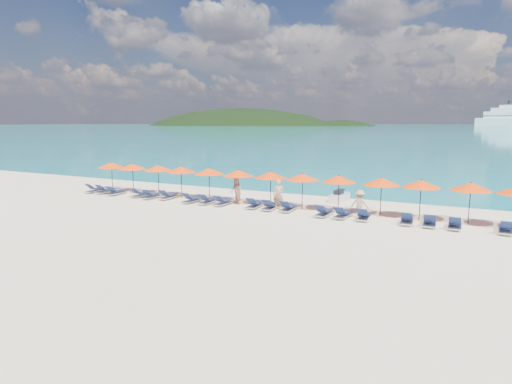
% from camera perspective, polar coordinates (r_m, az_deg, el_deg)
% --- Properties ---
extents(ground, '(1400.00, 1400.00, 0.00)m').
position_cam_1_polar(ground, '(23.23, -3.34, -4.00)').
color(ground, beige).
extents(sea, '(1600.00, 1300.00, 0.01)m').
position_cam_1_polar(sea, '(679.66, 26.05, 7.95)').
color(sea, '#1FA9B2').
rests_on(sea, ground).
extents(headland_main, '(374.00, 242.00, 126.50)m').
position_cam_1_polar(headland_main, '(641.80, -2.36, 5.45)').
color(headland_main, black).
rests_on(headland_main, ground).
extents(headland_small, '(162.00, 126.00, 85.50)m').
position_cam_1_polar(headland_small, '(602.94, 11.21, 5.32)').
color(headland_small, black).
rests_on(headland_small, ground).
extents(jetski, '(0.93, 2.22, 0.78)m').
position_cam_1_polar(jetski, '(29.64, 11.07, -0.61)').
color(jetski, silver).
rests_on(jetski, ground).
extents(beachgoer_a, '(0.73, 0.52, 1.88)m').
position_cam_1_polar(beachgoer_a, '(26.21, 3.02, -0.37)').
color(beachgoer_a, tan).
rests_on(beachgoer_a, ground).
extents(beachgoer_b, '(0.99, 0.93, 1.78)m').
position_cam_1_polar(beachgoer_b, '(27.86, -2.67, 0.12)').
color(beachgoer_b, tan).
rests_on(beachgoer_b, ground).
extents(beachgoer_c, '(1.04, 0.49, 1.60)m').
position_cam_1_polar(beachgoer_c, '(24.66, 13.66, -1.57)').
color(beachgoer_c, tan).
rests_on(beachgoer_c, ground).
extents(umbrella_0, '(2.10, 2.10, 2.28)m').
position_cam_1_polar(umbrella_0, '(35.23, -18.71, 3.41)').
color(umbrella_0, black).
rests_on(umbrella_0, ground).
extents(umbrella_1, '(2.10, 2.10, 2.28)m').
position_cam_1_polar(umbrella_1, '(33.64, -16.15, 3.28)').
color(umbrella_1, black).
rests_on(umbrella_1, ground).
extents(umbrella_2, '(2.10, 2.10, 2.28)m').
position_cam_1_polar(umbrella_2, '(32.14, -12.93, 3.15)').
color(umbrella_2, black).
rests_on(umbrella_2, ground).
extents(umbrella_3, '(2.10, 2.10, 2.28)m').
position_cam_1_polar(umbrella_3, '(30.73, -9.95, 2.97)').
color(umbrella_3, black).
rests_on(umbrella_3, ground).
extents(umbrella_4, '(2.10, 2.10, 2.28)m').
position_cam_1_polar(umbrella_4, '(29.40, -6.27, 2.77)').
color(umbrella_4, black).
rests_on(umbrella_4, ground).
extents(umbrella_5, '(2.10, 2.10, 2.28)m').
position_cam_1_polar(umbrella_5, '(28.17, -2.37, 2.54)').
color(umbrella_5, black).
rests_on(umbrella_5, ground).
extents(umbrella_6, '(2.10, 2.10, 2.28)m').
position_cam_1_polar(umbrella_6, '(27.20, 1.97, 2.29)').
color(umbrella_6, black).
rests_on(umbrella_6, ground).
extents(umbrella_7, '(2.10, 2.10, 2.28)m').
position_cam_1_polar(umbrella_7, '(26.36, 6.23, 2.02)').
color(umbrella_7, black).
rests_on(umbrella_7, ground).
extents(umbrella_8, '(2.10, 2.10, 2.28)m').
position_cam_1_polar(umbrella_8, '(25.75, 11.00, 1.73)').
color(umbrella_8, black).
rests_on(umbrella_8, ground).
extents(umbrella_9, '(2.10, 2.10, 2.28)m').
position_cam_1_polar(umbrella_9, '(25.18, 16.41, 1.35)').
color(umbrella_9, black).
rests_on(umbrella_9, ground).
extents(umbrella_10, '(2.10, 2.10, 2.28)m').
position_cam_1_polar(umbrella_10, '(24.92, 21.16, 1.02)').
color(umbrella_10, black).
rests_on(umbrella_10, ground).
extents(umbrella_11, '(2.10, 2.10, 2.28)m').
position_cam_1_polar(umbrella_11, '(24.87, 26.73, 0.63)').
color(umbrella_11, black).
rests_on(umbrella_11, ground).
extents(lounger_0, '(0.64, 1.71, 0.66)m').
position_cam_1_polar(lounger_0, '(35.03, -20.63, 0.34)').
color(lounger_0, silver).
rests_on(lounger_0, ground).
extents(lounger_1, '(0.66, 1.71, 0.66)m').
position_cam_1_polar(lounger_1, '(34.22, -19.41, 0.21)').
color(lounger_1, silver).
rests_on(lounger_1, ground).
extents(lounger_2, '(0.67, 1.72, 0.66)m').
position_cam_1_polar(lounger_2, '(33.23, -18.18, 0.01)').
color(lounger_2, silver).
rests_on(lounger_2, ground).
extents(lounger_3, '(0.69, 1.72, 0.66)m').
position_cam_1_polar(lounger_3, '(31.82, -15.17, -0.24)').
color(lounger_3, silver).
rests_on(lounger_3, ground).
extents(lounger_4, '(0.68, 1.72, 0.66)m').
position_cam_1_polar(lounger_4, '(30.97, -13.76, -0.44)').
color(lounger_4, silver).
rests_on(lounger_4, ground).
extents(lounger_5, '(0.67, 1.72, 0.66)m').
position_cam_1_polar(lounger_5, '(30.49, -11.63, -0.51)').
color(lounger_5, silver).
rests_on(lounger_5, ground).
extents(lounger_6, '(0.72, 1.73, 0.66)m').
position_cam_1_polar(lounger_6, '(28.88, -8.55, -0.97)').
color(lounger_6, silver).
rests_on(lounger_6, ground).
extents(lounger_7, '(0.70, 1.73, 0.66)m').
position_cam_1_polar(lounger_7, '(28.33, -6.49, -1.12)').
color(lounger_7, silver).
rests_on(lounger_7, ground).
extents(lounger_8, '(0.69, 1.73, 0.66)m').
position_cam_1_polar(lounger_8, '(27.76, -4.41, -1.31)').
color(lounger_8, silver).
rests_on(lounger_8, ground).
extents(lounger_9, '(0.72, 1.73, 0.66)m').
position_cam_1_polar(lounger_9, '(26.80, -0.20, -1.66)').
color(lounger_9, silver).
rests_on(lounger_9, ground).
extents(lounger_10, '(0.74, 1.74, 0.66)m').
position_cam_1_polar(lounger_10, '(26.28, 1.88, -1.89)').
color(lounger_10, silver).
rests_on(lounger_10, ground).
extents(lounger_11, '(0.67, 1.72, 0.66)m').
position_cam_1_polar(lounger_11, '(25.89, 4.30, -2.08)').
color(lounger_11, silver).
rests_on(lounger_11, ground).
extents(lounger_12, '(0.73, 1.74, 0.66)m').
position_cam_1_polar(lounger_12, '(24.80, 9.04, -2.68)').
color(lounger_12, silver).
rests_on(lounger_12, ground).
extents(lounger_13, '(0.76, 1.75, 0.66)m').
position_cam_1_polar(lounger_13, '(24.52, 11.47, -2.89)').
color(lounger_13, silver).
rests_on(lounger_13, ground).
extents(lounger_14, '(0.75, 1.74, 0.66)m').
position_cam_1_polar(lounger_14, '(24.32, 14.12, -3.09)').
color(lounger_14, silver).
rests_on(lounger_14, ground).
extents(lounger_15, '(0.73, 1.74, 0.66)m').
position_cam_1_polar(lounger_15, '(24.04, 19.47, -3.49)').
color(lounger_15, silver).
rests_on(lounger_15, ground).
extents(lounger_16, '(0.70, 1.73, 0.66)m').
position_cam_1_polar(lounger_16, '(23.94, 22.13, -3.70)').
color(lounger_16, silver).
rests_on(lounger_16, ground).
extents(lounger_17, '(0.62, 1.70, 0.66)m').
position_cam_1_polar(lounger_17, '(23.88, 24.98, -3.92)').
color(lounger_17, silver).
rests_on(lounger_17, ground).
extents(lounger_18, '(0.68, 1.72, 0.66)m').
position_cam_1_polar(lounger_18, '(24.07, 30.35, -4.23)').
color(lounger_18, silver).
rests_on(lounger_18, ground).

